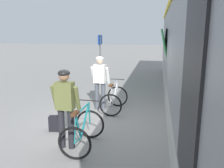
{
  "coord_description": "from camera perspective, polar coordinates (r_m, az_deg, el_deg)",
  "views": [
    {
      "loc": [
        1.44,
        -6.19,
        2.54
      ],
      "look_at": [
        0.17,
        0.31,
        1.05
      ],
      "focal_mm": 37.65,
      "sensor_mm": 36.0,
      "label": 1
    }
  ],
  "objects": [
    {
      "name": "bicycle_far_teal",
      "position": [
        5.29,
        -7.1,
        -11.26
      ],
      "size": [
        0.73,
        1.08,
        0.99
      ],
      "color": "black",
      "rests_on": "ground"
    },
    {
      "name": "ground_plane",
      "position": [
        6.85,
        -1.89,
        -9.11
      ],
      "size": [
        80.0,
        80.0,
        0.0
      ],
      "primitive_type": "plane",
      "color": "gray"
    },
    {
      "name": "cyclist_near_in_white",
      "position": [
        7.64,
        -2.94,
        1.44
      ],
      "size": [
        0.64,
        0.36,
        1.76
      ],
      "color": "#4C515B",
      "rests_on": "ground"
    },
    {
      "name": "bicycle_near_silver",
      "position": [
        7.59,
        0.54,
        -3.7
      ],
      "size": [
        0.75,
        1.1,
        0.99
      ],
      "color": "black",
      "rests_on": "ground"
    },
    {
      "name": "cyclist_far_in_olive",
      "position": [
        5.15,
        -11.29,
        -4.36
      ],
      "size": [
        0.61,
        0.31,
        1.76
      ],
      "color": "#232328",
      "rests_on": "ground"
    },
    {
      "name": "train_car",
      "position": [
        8.14,
        24.0,
        7.55
      ],
      "size": [
        3.22,
        16.62,
        3.88
      ],
      "color": "slate",
      "rests_on": "ground"
    },
    {
      "name": "backpack_on_platform",
      "position": [
        6.36,
        -13.75,
        -9.29
      ],
      "size": [
        0.31,
        0.22,
        0.4
      ],
      "primitive_type": "cube",
      "rotation": [
        0.0,
        0.0,
        0.17
      ],
      "color": "black",
      "rests_on": "ground"
    },
    {
      "name": "platform_sign_post",
      "position": [
        11.27,
        -2.89,
        7.99
      ],
      "size": [
        0.08,
        0.7,
        2.4
      ],
      "color": "#595B60",
      "rests_on": "ground"
    }
  ]
}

